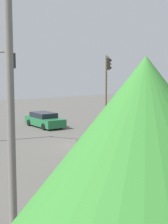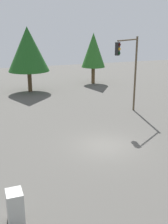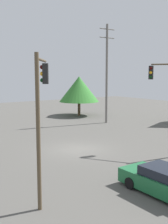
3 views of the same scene
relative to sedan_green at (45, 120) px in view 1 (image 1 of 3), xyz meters
name	(u,v)px [view 1 (image 1 of 3)]	position (x,y,z in m)	size (l,w,h in m)	color
ground_plane	(94,146)	(-1.26, -9.53, -0.67)	(80.00, 80.00, 0.00)	#54514C
sedan_green	(45,120)	(0.00, 0.00, 0.00)	(2.06, 4.73, 1.39)	#1E6638
traffic_signal_main	(107,79)	(5.19, -3.10, 3.93)	(1.89, 2.58, 6.85)	brown
utility_pole_tall	(9,46)	(-11.12, -17.85, 5.58)	(2.20, 0.28, 11.88)	slate
tree_left	(144,170)	(-11.88, -24.90, 3.17)	(5.71, 5.71, 5.67)	#4C3823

